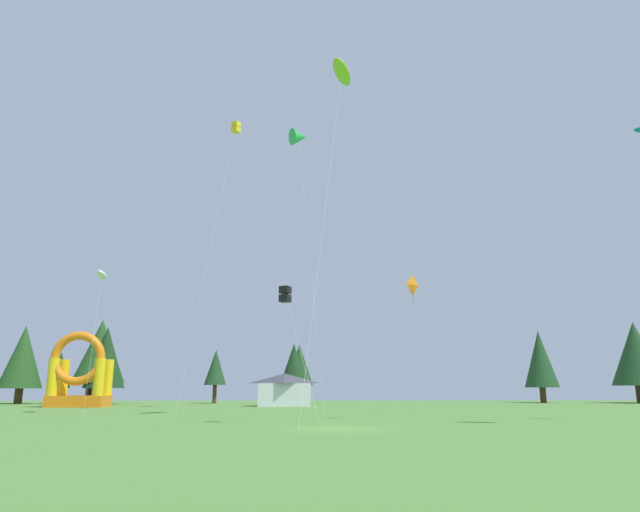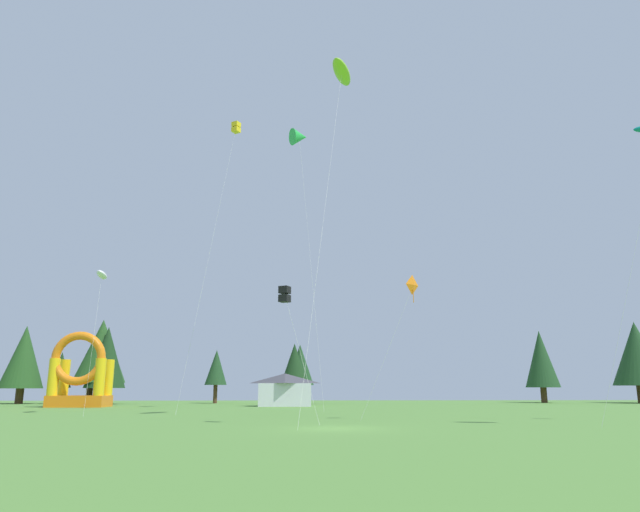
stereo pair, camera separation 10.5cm
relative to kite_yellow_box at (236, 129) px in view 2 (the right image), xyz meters
The scene contains 19 objects.
ground_plane 32.01m from the kite_yellow_box, 69.56° to the right, with size 120.00×120.00×0.00m, color #548438.
kite_yellow_box is the anchor object (origin of this frame).
kite_green_delta 6.75m from the kite_yellow_box, 31.68° to the left, with size 3.19×6.05×26.23m.
kite_black_box 24.36m from the kite_yellow_box, 73.52° to the right, with size 2.25×1.31×7.33m.
kite_white_parafoil 17.30m from the kite_yellow_box, 159.07° to the right, with size 1.39×4.53×10.73m.
kite_lime_parafoil 13.69m from the kite_yellow_box, 51.24° to the right, with size 4.11×11.37×24.50m.
kite_orange_diamond 24.47m from the kite_yellow_box, 45.64° to the right, with size 3.80×0.73×8.45m.
inflatable_red_slide 29.24m from the kite_yellow_box, 143.67° to the left, with size 5.47×3.66×7.32m.
festival_tent 26.82m from the kite_yellow_box, 71.64° to the left, with size 5.32×3.54×3.31m.
tree_row_0 41.00m from the kite_yellow_box, 138.30° to the left, with size 4.99×4.99×9.24m.
tree_row_1 38.84m from the kite_yellow_box, 133.15° to the left, with size 2.61×2.61×6.06m.
tree_row_2 35.62m from the kite_yellow_box, 128.80° to the left, with size 4.04×4.04×7.46m.
tree_row_3 33.89m from the kite_yellow_box, 127.79° to the left, with size 5.97×5.97×9.83m.
tree_row_4 33.22m from the kite_yellow_box, 127.34° to the left, with size 4.65×4.65×8.87m.
tree_row_5 32.33m from the kite_yellow_box, 99.43° to the left, with size 2.70×2.70×6.45m.
tree_row_6 30.29m from the kite_yellow_box, 76.03° to the left, with size 3.65×3.65×7.04m.
tree_row_7 31.83m from the kite_yellow_box, 75.69° to the left, with size 3.39×3.39×7.07m.
tree_row_8 49.00m from the kite_yellow_box, 34.81° to the left, with size 4.24×4.24×9.05m.
tree_row_9 56.93m from the kite_yellow_box, 25.85° to the left, with size 6.39×6.39×10.02m.
Camera 2 is at (-1.94, -28.10, 1.90)m, focal length 32.26 mm.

